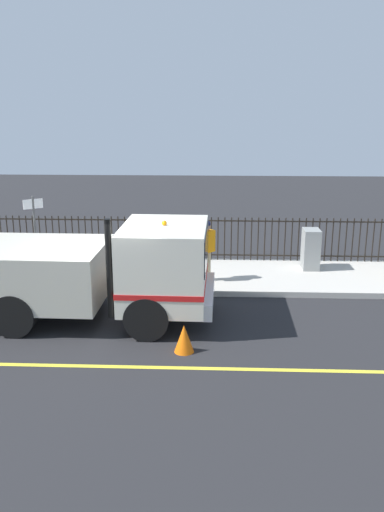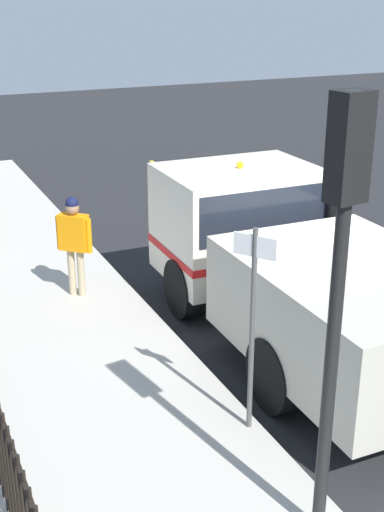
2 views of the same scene
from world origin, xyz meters
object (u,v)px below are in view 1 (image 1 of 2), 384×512
(worker_standing, at_px, (207,244))
(utility_cabinet, at_px, (311,249))
(work_truck, at_px, (100,267))
(traffic_cone, at_px, (184,339))
(street_sign, at_px, (35,232))

(worker_standing, xyz_separation_m, utility_cabinet, (1.23, -3.05, -0.44))
(work_truck, relative_size, traffic_cone, 10.48)
(work_truck, bearing_deg, utility_cabinet, 125.39)
(utility_cabinet, bearing_deg, traffic_cone, 147.54)
(traffic_cone, bearing_deg, street_sign, 50.05)
(work_truck, relative_size, street_sign, 2.48)
(work_truck, bearing_deg, worker_standing, 137.25)
(work_truck, distance_m, traffic_cone, 2.78)
(street_sign, bearing_deg, worker_standing, -80.08)
(worker_standing, bearing_deg, work_truck, -0.37)
(worker_standing, bearing_deg, traffic_cone, 38.22)
(utility_cabinet, relative_size, traffic_cone, 2.06)
(traffic_cone, relative_size, street_sign, 0.24)
(utility_cabinet, distance_m, traffic_cone, 6.40)
(worker_standing, height_order, utility_cabinet, worker_standing)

